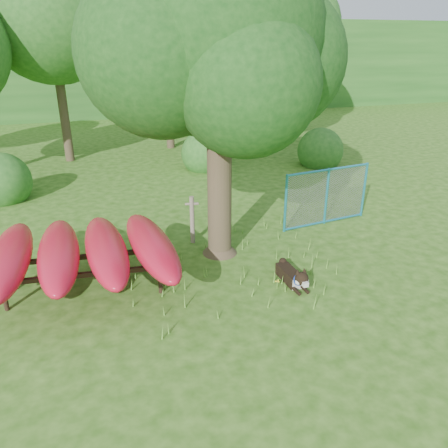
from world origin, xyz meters
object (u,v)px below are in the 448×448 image
object	(u,v)px
oak_tree	(217,46)
kayak_rack	(83,252)
husky_dog	(293,277)
fence_section	(327,196)

from	to	relation	value
oak_tree	kayak_rack	world-z (taller)	oak_tree
oak_tree	husky_dog	xyz separation A→B (m)	(1.01, -1.91, -4.37)
husky_dog	fence_section	size ratio (longest dim) A/B	0.45
kayak_rack	fence_section	xyz separation A→B (m)	(6.33, 1.59, -0.09)
kayak_rack	fence_section	bearing A→B (deg)	20.02
oak_tree	husky_dog	world-z (taller)	oak_tree
fence_section	oak_tree	bearing A→B (deg)	-173.94
oak_tree	kayak_rack	xyz separation A→B (m)	(-3.01, -0.82, -3.68)
kayak_rack	husky_dog	size ratio (longest dim) A/B	3.01
fence_section	husky_dog	bearing A→B (deg)	-137.67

